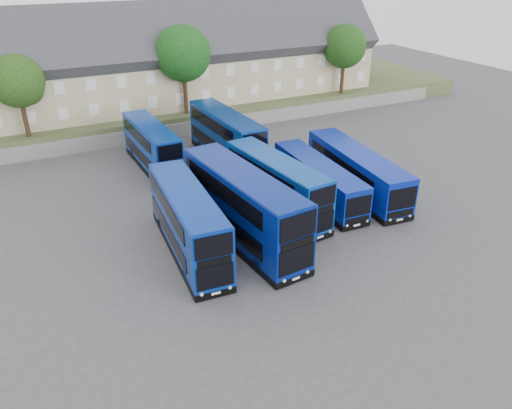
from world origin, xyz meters
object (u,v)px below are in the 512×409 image
object	(u,v)px
dd_front_mid	(243,208)
coach_east_a	(318,181)
tree_west	(19,83)
tree_far	(351,34)
dd_front_left	(188,223)
tree_east	(345,48)
tree_mid	(184,56)

from	to	relation	value
dd_front_mid	coach_east_a	size ratio (longest dim) A/B	1.11
tree_west	dd_front_mid	bearing A→B (deg)	-63.98
coach_east_a	tree_far	size ratio (longest dim) A/B	1.31
dd_front_left	tree_far	world-z (taller)	tree_far
tree_far	dd_front_mid	bearing A→B (deg)	-135.24
coach_east_a	tree_east	distance (m)	26.82
dd_front_mid	coach_east_a	xyz separation A→B (m)	(8.04, 3.09, -0.91)
dd_front_left	tree_mid	size ratio (longest dim) A/B	1.21
dd_front_mid	tree_west	bearing A→B (deg)	110.62
dd_front_left	tree_mid	distance (m)	25.86
coach_east_a	tree_west	world-z (taller)	tree_west
dd_front_left	tree_mid	world-z (taller)	tree_mid
dd_front_left	tree_mid	xyz separation A→B (m)	(8.44, 23.71, 5.93)
coach_east_a	tree_mid	xyz separation A→B (m)	(-3.44, 20.76, 6.57)
coach_east_a	tree_east	world-z (taller)	tree_east
tree_east	tree_west	bearing A→B (deg)	-180.00
tree_west	tree_east	xyz separation A→B (m)	(36.00, 0.00, 0.34)
coach_east_a	tree_west	size ratio (longest dim) A/B	1.48
dd_front_left	tree_east	bearing A→B (deg)	43.31
coach_east_a	tree_far	bearing A→B (deg)	53.38
coach_east_a	tree_far	world-z (taller)	tree_far
tree_mid	tree_far	size ratio (longest dim) A/B	1.06
coach_east_a	tree_far	xyz separation A→B (m)	(22.56, 27.26, 6.23)
dd_front_mid	coach_east_a	world-z (taller)	dd_front_mid
dd_front_left	dd_front_mid	xyz separation A→B (m)	(3.84, -0.14, 0.27)
coach_east_a	tree_east	bearing A→B (deg)	53.73
tree_east	dd_front_mid	bearing A→B (deg)	-136.50
dd_front_mid	tree_far	bearing A→B (deg)	39.35
dd_front_mid	tree_far	distance (m)	43.42
coach_east_a	tree_mid	size ratio (longest dim) A/B	1.23
coach_east_a	tree_east	xyz separation A→B (m)	(16.56, 20.26, 5.89)
coach_east_a	tree_west	distance (m)	28.62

